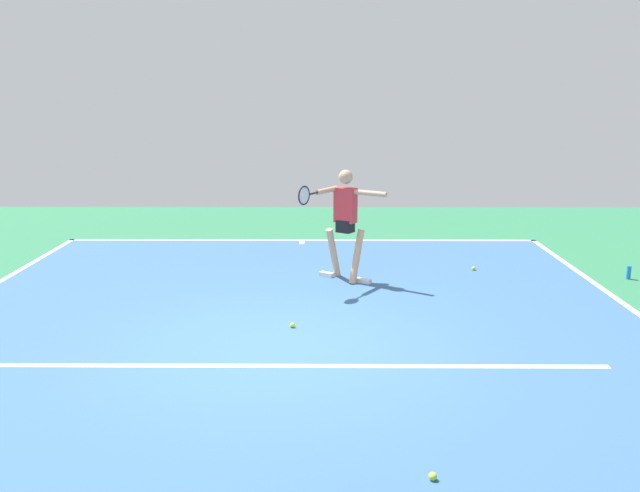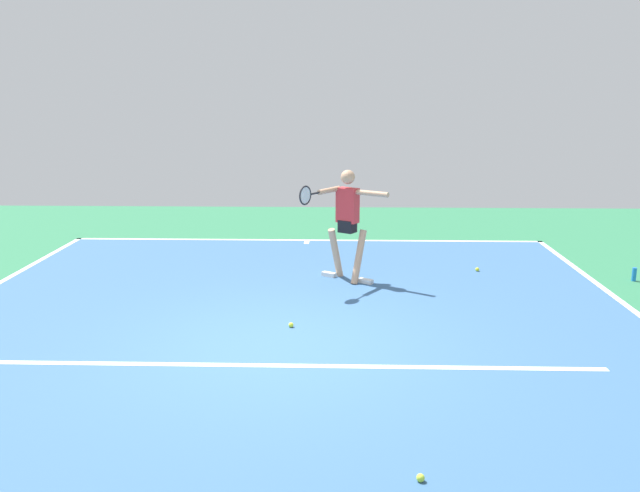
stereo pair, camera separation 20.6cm
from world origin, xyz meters
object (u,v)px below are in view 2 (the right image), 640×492
at_px(tennis_player, 347,217).
at_px(tennis_ball_by_sideline, 291,325).
at_px(water_bottle, 634,274).
at_px(tennis_ball_near_service_line, 477,269).
at_px(tennis_ball_near_player, 421,478).

relative_size(tennis_player, tennis_ball_by_sideline, 27.38).
relative_size(tennis_player, water_bottle, 8.21).
bearing_deg(tennis_ball_near_service_line, tennis_ball_by_sideline, 43.94).
bearing_deg(tennis_ball_near_service_line, water_bottle, 167.58).
xyz_separation_m(tennis_player, tennis_ball_by_sideline, (0.73, 2.24, -1.00)).
height_order(tennis_ball_by_sideline, water_bottle, water_bottle).
bearing_deg(water_bottle, tennis_ball_near_player, 54.60).
distance_m(tennis_player, water_bottle, 4.74).
bearing_deg(tennis_player, tennis_ball_near_service_line, -131.30).
height_order(tennis_player, tennis_ball_by_sideline, tennis_player).
bearing_deg(tennis_ball_near_player, tennis_ball_near_service_line, -105.16).
height_order(tennis_ball_near_player, water_bottle, water_bottle).
distance_m(tennis_player, tennis_ball_near_service_line, 2.54).
relative_size(tennis_ball_near_player, tennis_ball_by_sideline, 1.00).
bearing_deg(tennis_ball_near_player, water_bottle, -125.40).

